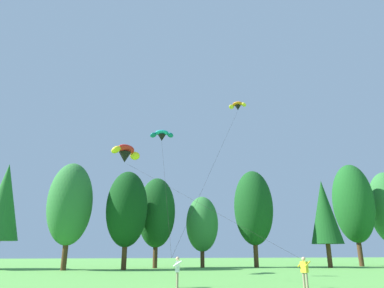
% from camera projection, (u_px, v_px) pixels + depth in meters
% --- Properties ---
extents(treeline_tree_c, '(4.32, 4.32, 12.37)m').
position_uv_depth(treeline_tree_c, '(4.00, 201.00, 41.24)').
color(treeline_tree_c, '#472D19').
rests_on(treeline_tree_c, ground_plane).
extents(treeline_tree_d, '(5.08, 5.08, 12.15)m').
position_uv_depth(treeline_tree_d, '(70.00, 203.00, 40.17)').
color(treeline_tree_d, '#472D19').
rests_on(treeline_tree_d, ground_plane).
extents(treeline_tree_e, '(4.88, 4.88, 11.40)m').
position_uv_depth(treeline_tree_e, '(127.00, 209.00, 41.15)').
color(treeline_tree_e, '#472D19').
rests_on(treeline_tree_e, ground_plane).
extents(treeline_tree_f, '(4.90, 4.90, 11.48)m').
position_uv_depth(treeline_tree_f, '(156.00, 212.00, 45.34)').
color(treeline_tree_f, '#472D19').
rests_on(treeline_tree_f, ground_plane).
extents(treeline_tree_g, '(4.28, 4.28, 9.19)m').
position_uv_depth(treeline_tree_g, '(202.00, 224.00, 46.23)').
color(treeline_tree_g, '#472D19').
rests_on(treeline_tree_g, ground_plane).
extents(treeline_tree_h, '(5.29, 5.29, 12.92)m').
position_uv_depth(treeline_tree_h, '(253.00, 207.00, 47.46)').
color(treeline_tree_h, '#472D19').
rests_on(treeline_tree_h, ground_plane).
extents(treeline_tree_i, '(4.11, 4.11, 11.39)m').
position_uv_depth(treeline_tree_i, '(324.00, 212.00, 46.45)').
color(treeline_tree_i, '#472D19').
rests_on(treeline_tree_i, ground_plane).
extents(treeline_tree_j, '(5.78, 5.78, 14.75)m').
position_uv_depth(treeline_tree_j, '(353.00, 203.00, 51.30)').
color(treeline_tree_j, '#472D19').
rests_on(treeline_tree_j, ground_plane).
extents(kite_flyer_near, '(0.62, 0.65, 1.69)m').
position_uv_depth(kite_flyer_near, '(177.00, 269.00, 19.91)').
color(kite_flyer_near, gray).
rests_on(kite_flyer_near, ground_plane).
extents(kite_flyer_mid, '(0.72, 0.74, 1.69)m').
position_uv_depth(kite_flyer_mid, '(304.00, 270.00, 19.51)').
color(kite_flyer_mid, gray).
rests_on(kite_flyer_mid, ground_plane).
extents(parafoil_kite_high_orange, '(10.52, 15.12, 17.14)m').
position_uv_depth(parafoil_kite_high_orange, '(238.00, 106.00, 40.11)').
color(parafoil_kite_high_orange, orange).
extents(parafoil_kite_mid_red_yellow, '(11.78, 17.10, 10.91)m').
position_uv_depth(parafoil_kite_mid_red_yellow, '(126.00, 153.00, 35.00)').
color(parafoil_kite_mid_red_yellow, red).
extents(parafoil_kite_far_teal, '(2.27, 9.36, 11.11)m').
position_uv_depth(parafoil_kite_far_teal, '(162.00, 135.00, 31.56)').
color(parafoil_kite_far_teal, teal).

